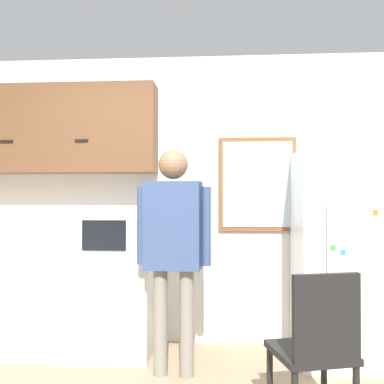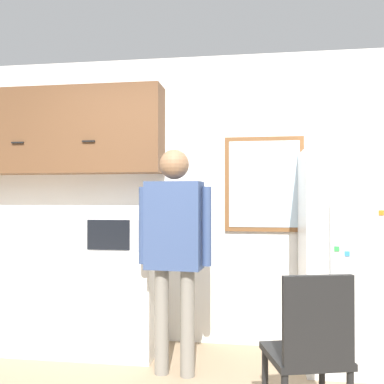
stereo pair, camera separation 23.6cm
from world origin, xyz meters
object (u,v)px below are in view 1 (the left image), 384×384
microwave (115,234)px  chair (317,344)px  person (174,237)px  refrigerator (344,256)px

microwave → chair: bearing=-36.7°
microwave → person: person is taller
refrigerator → chair: bearing=-112.6°
person → chair: (0.93, -0.73, -0.55)m
microwave → person: bearing=-34.0°
microwave → chair: 1.92m
person → refrigerator: 1.46m
refrigerator → chair: refrigerator is taller
microwave → person: (0.55, -0.37, 0.01)m
microwave → refrigerator: 1.96m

